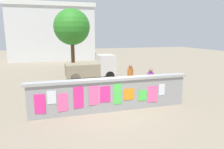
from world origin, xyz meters
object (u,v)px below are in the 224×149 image
at_px(person_walking, 150,80).
at_px(tree_roadside, 72,27).
at_px(motorcycle, 61,89).
at_px(person_bystander, 130,75).
at_px(bicycle_near, 111,91).
at_px(auto_rickshaw_truck, 93,68).

height_order(person_walking, tree_roadside, tree_roadside).
height_order(motorcycle, person_walking, person_walking).
height_order(motorcycle, person_bystander, person_bystander).
distance_m(bicycle_near, person_bystander, 1.88).
distance_m(motorcycle, bicycle_near, 2.71).
bearing_deg(motorcycle, tree_roadside, 79.24).
relative_size(person_bystander, tree_roadside, 0.29).
height_order(bicycle_near, person_bystander, person_bystander).
height_order(bicycle_near, tree_roadside, tree_roadside).
height_order(bicycle_near, person_walking, person_walking).
height_order(auto_rickshaw_truck, person_walking, auto_rickshaw_truck).
distance_m(bicycle_near, tree_roadside, 9.47).
distance_m(auto_rickshaw_truck, person_walking, 5.64).
bearing_deg(tree_roadside, auto_rickshaw_truck, -75.59).
relative_size(person_walking, tree_roadside, 0.29).
distance_m(person_walking, person_bystander, 1.67).
relative_size(auto_rickshaw_truck, tree_roadside, 0.65).
xyz_separation_m(bicycle_near, person_bystander, (1.50, 0.96, 0.62)).
height_order(motorcycle, bicycle_near, bicycle_near).
xyz_separation_m(motorcycle, tree_roadside, (1.49, 7.87, 3.50)).
distance_m(bicycle_near, person_walking, 2.21).
bearing_deg(auto_rickshaw_truck, tree_roadside, 104.41).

